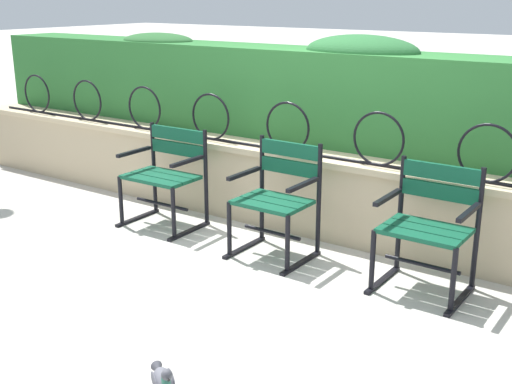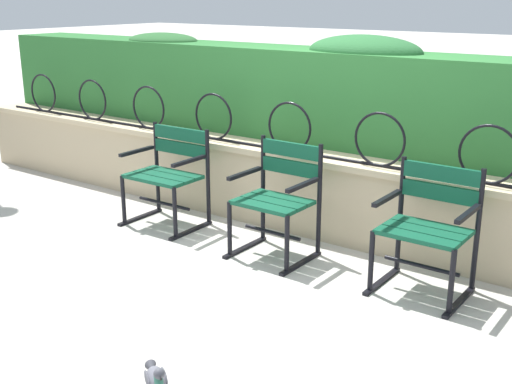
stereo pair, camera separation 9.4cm
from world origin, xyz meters
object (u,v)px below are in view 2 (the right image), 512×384
(park_chair_left, at_px, (169,172))
(park_chair_right, at_px, (429,225))
(park_chair_centre, at_px, (278,197))
(pigeon_near_chairs, at_px, (156,378))

(park_chair_left, relative_size, park_chair_right, 0.98)
(park_chair_centre, height_order, pigeon_near_chairs, park_chair_centre)
(park_chair_left, height_order, park_chair_centre, park_chair_centre)
(park_chair_left, xyz_separation_m, pigeon_near_chairs, (1.73, -1.95, -0.35))
(park_chair_left, relative_size, park_chair_centre, 0.96)
(park_chair_right, height_order, pigeon_near_chairs, park_chair_right)
(park_chair_left, height_order, pigeon_near_chairs, park_chair_left)
(park_chair_centre, distance_m, pigeon_near_chairs, 2.02)
(park_chair_left, xyz_separation_m, park_chair_right, (2.32, 0.03, 0.00))
(park_chair_right, bearing_deg, park_chair_left, -179.32)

